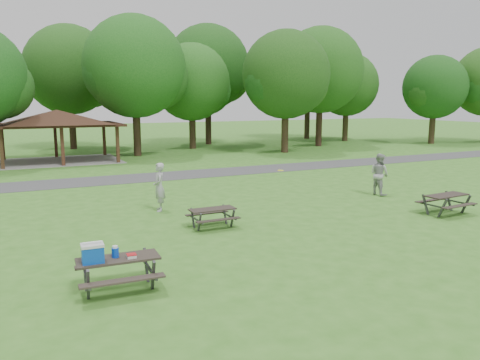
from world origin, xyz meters
The scene contains 18 objects.
ground centered at (0.00, 0.00, 0.00)m, with size 160.00×160.00×0.00m, color #377421.
asphalt_path centered at (0.00, 14.00, 0.01)m, with size 120.00×3.20×0.02m, color #404043.
pavilion centered at (-4.00, 24.00, 3.06)m, with size 8.60×7.01×3.76m.
tree_row_e centered at (2.10, 25.03, 6.78)m, with size 8.40×8.00×11.02m.
tree_row_f centered at (8.09, 28.53, 5.84)m, with size 7.35×7.00×9.55m.
tree_row_g centered at (14.09, 22.03, 6.33)m, with size 7.77×7.40×10.25m.
tree_row_h centered at (20.10, 25.53, 7.03)m, with size 8.61×8.20×11.37m.
tree_row_i centered at (26.08, 29.03, 5.91)m, with size 7.14×6.80×9.52m.
tree_row_j centered at (32.08, 22.53, 5.56)m, with size 6.72×6.40×8.96m.
tree_deep_b centered at (-1.90, 33.03, 6.89)m, with size 8.40×8.00×11.13m.
tree_deep_c centered at (11.10, 32.03, 7.44)m, with size 8.82×8.40×11.90m.
tree_deep_d centered at (24.10, 33.53, 7.03)m, with size 8.40×8.00×11.27m.
picnic_table_near centered at (-5.15, -1.80, 0.75)m, with size 1.95×1.60×1.31m.
picnic_table_middle centered at (-0.86, 2.37, 0.51)m, with size 1.61×1.31×0.70m.
picnic_table_far centered at (8.14, 0.20, 0.59)m, with size 1.94×1.60×0.80m.
frisbee_in_flight centered at (3.41, 4.92, 1.41)m, with size 0.35×0.35×0.02m.
frisbee_thrower centered at (-1.83, 5.60, 0.98)m, with size 0.71×0.47×1.95m, color #A1A2A4.
frisbee_catcher centered at (8.41, 4.26, 0.98)m, with size 0.95×0.74×1.96m, color #A1A1A3.
Camera 1 is at (-6.95, -12.39, 4.40)m, focal length 35.00 mm.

